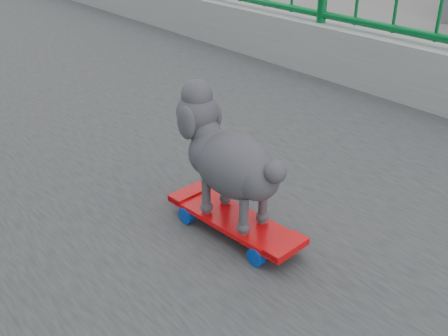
% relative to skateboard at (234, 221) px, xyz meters
% --- Properties ---
extents(skateboard, '(0.19, 0.50, 0.07)m').
position_rel_skateboard_xyz_m(skateboard, '(0.00, 0.00, 0.00)').
color(skateboard, red).
rests_on(skateboard, footbridge).
extents(poodle, '(0.21, 0.45, 0.37)m').
position_rel_skateboard_xyz_m(poodle, '(-0.00, 0.02, 0.22)').
color(poodle, '#29272C').
rests_on(poodle, skateboard).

